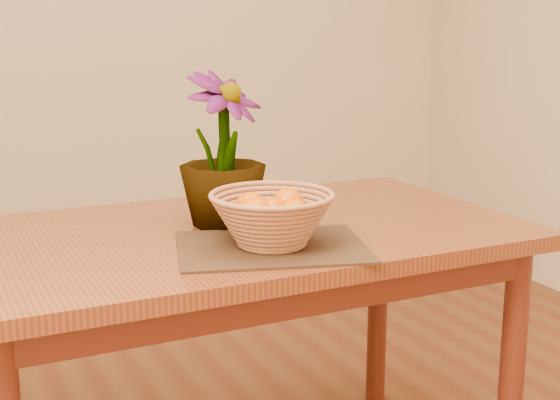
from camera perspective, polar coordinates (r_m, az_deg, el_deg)
name	(u,v)px	position (r m, az deg, el deg)	size (l,w,h in m)	color
wall_back	(73,1)	(3.77, -14.88, 13.92)	(4.00, 0.02, 2.70)	beige
table	(242,261)	(1.98, -2.79, -4.49)	(1.40, 0.80, 0.75)	brown
placemat	(272,247)	(1.78, -0.59, -3.46)	(0.43, 0.32, 0.01)	#3E2916
wicker_basket	(272,221)	(1.76, -0.59, -1.57)	(0.28, 0.28, 0.12)	#B8784C
orange_pile	(272,210)	(1.75, -0.60, -0.73)	(0.18, 0.18, 0.08)	#E25A03
potted_plant	(223,150)	(1.94, -4.22, 3.68)	(0.22, 0.22, 0.39)	#1C4714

